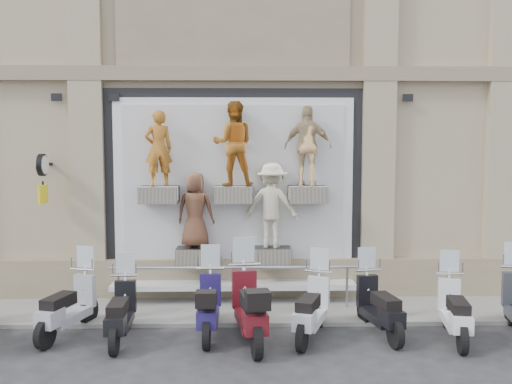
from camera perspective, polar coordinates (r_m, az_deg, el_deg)
The scene contains 13 objects.
ground at distance 9.89m, azimuth -2.48°, elevation -15.23°, with size 90.00×90.00×0.00m, color #2A2A2C.
sidewalk at distance 11.87m, azimuth -2.26°, elevation -11.52°, with size 16.00×2.20×0.08m, color gray.
building at distance 16.47m, azimuth -2.04°, elevation 14.07°, with size 14.00×8.60×12.00m, color tan, non-canonical shape.
shop_vitrine at distance 12.05m, azimuth -1.69°, elevation 0.21°, with size 5.60×0.93×4.30m.
guard_rail at distance 11.65m, azimuth -2.28°, elevation -9.66°, with size 5.06×0.10×0.93m, color #9EA0A5, non-canonical shape.
clock_sign_bracket at distance 12.45m, azimuth -20.55°, elevation 1.87°, with size 0.10×0.80×1.02m.
scooter_c at distance 10.70m, azimuth -18.33°, elevation -9.68°, with size 0.54×1.85×1.50m, color #9DA0AA, non-canonical shape.
scooter_d at distance 10.17m, azimuth -13.41°, elevation -10.49°, with size 0.52×1.78×1.45m, color black, non-canonical shape.
scooter_e at distance 10.22m, azimuth -4.75°, elevation -10.08°, with size 0.55×1.87×1.52m, color #201753, non-canonical shape.
scooter_f at distance 9.83m, azimuth -0.66°, elevation -10.11°, with size 0.61×2.10×1.71m, color #560E16, non-canonical shape.
scooter_g at distance 10.09m, azimuth 5.60°, elevation -10.37°, with size 0.54×1.84×1.49m, color silver, non-canonical shape.
scooter_h at distance 10.44m, azimuth 12.24°, elevation -9.99°, with size 0.53×1.82×1.47m, color black, non-canonical shape.
scooter_i at distance 10.53m, azimuth 19.30°, elevation -10.04°, with size 0.53×1.81×1.47m, color silver, non-canonical shape.
Camera 1 is at (0.20, -9.27, 3.43)m, focal length 40.00 mm.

